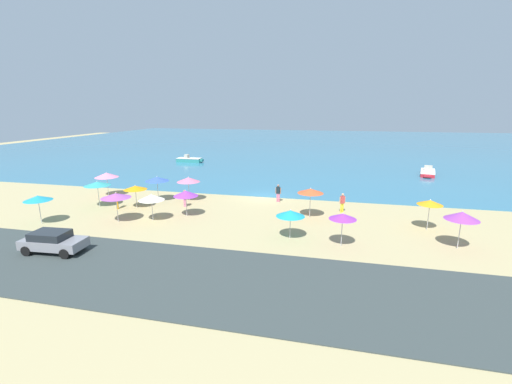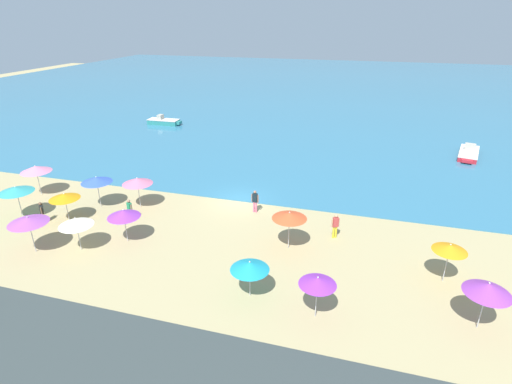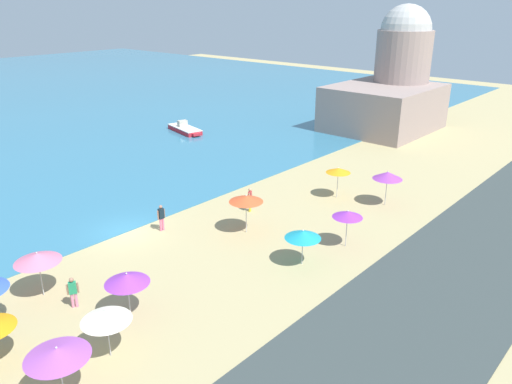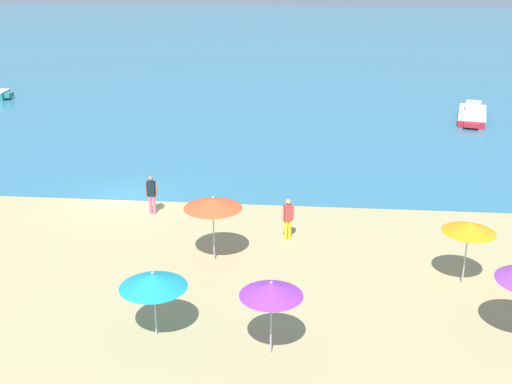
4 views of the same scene
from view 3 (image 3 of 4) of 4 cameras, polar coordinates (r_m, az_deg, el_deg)
ground_plane at (r=33.26m, az=-14.60°, el=-4.50°), size 160.00×160.00×0.00m
coastal_road at (r=22.63m, az=13.73°, el=-17.72°), size 80.00×8.00×0.06m
beach_umbrella_0 at (r=21.80m, az=-16.79°, el=-13.36°), size 2.09×2.09×2.30m
beach_umbrella_1 at (r=37.54m, az=9.39°, el=2.46°), size 1.84×1.84×2.41m
beach_umbrella_3 at (r=20.02m, az=-21.78°, el=-16.69°), size 2.36×2.36×2.48m
beach_umbrella_4 at (r=36.84m, az=14.81°, el=1.85°), size 2.12×2.12×2.61m
beach_umbrella_5 at (r=31.32m, az=-1.15°, el=-0.78°), size 2.18×2.18×2.58m
beach_umbrella_6 at (r=30.09m, az=10.43°, el=-2.52°), size 1.82×1.82×2.37m
beach_umbrella_8 at (r=26.98m, az=-23.71°, el=-6.88°), size 2.28×2.28×2.45m
beach_umbrella_9 at (r=27.79m, az=5.38°, el=-4.86°), size 2.05×2.05×2.16m
beach_umbrella_11 at (r=24.02m, az=-14.54°, el=-9.55°), size 2.10×2.10×2.33m
bather_0 at (r=32.63m, az=-10.77°, el=-2.75°), size 0.57×0.25×1.78m
bather_1 at (r=34.98m, az=-0.69°, el=-0.72°), size 0.50×0.37×1.75m
bather_3 at (r=26.01m, az=-20.19°, el=-10.55°), size 0.51×0.36×1.63m
skiff_nearshore at (r=57.21m, az=-8.14°, el=7.14°), size 2.91×5.67×1.21m
harbor_fortress at (r=60.60m, az=15.37°, el=11.60°), size 13.08×10.16×13.62m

